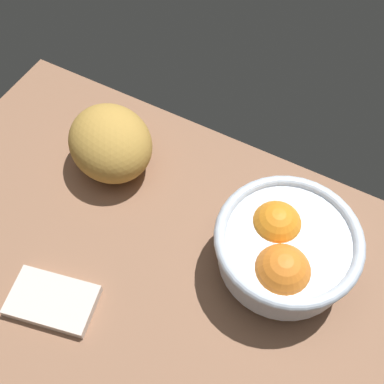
% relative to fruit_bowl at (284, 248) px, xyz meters
% --- Properties ---
extents(ground_plane, '(0.74, 0.56, 0.03)m').
position_rel_fruit_bowl_xyz_m(ground_plane, '(-0.19, -0.10, -0.07)').
color(ground_plane, '#8D6348').
extents(fruit_bowl, '(0.19, 0.19, 0.10)m').
position_rel_fruit_bowl_xyz_m(fruit_bowl, '(0.00, 0.00, 0.00)').
color(fruit_bowl, silver).
rests_on(fruit_bowl, ground).
extents(bread_loaf, '(0.18, 0.17, 0.10)m').
position_rel_fruit_bowl_xyz_m(bread_loaf, '(-0.30, 0.04, -0.01)').
color(bread_loaf, '#BC8E3E').
rests_on(bread_loaf, ground).
extents(napkin_folded, '(0.13, 0.09, 0.01)m').
position_rel_fruit_bowl_xyz_m(napkin_folded, '(-0.25, -0.19, -0.05)').
color(napkin_folded, beige).
rests_on(napkin_folded, ground).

